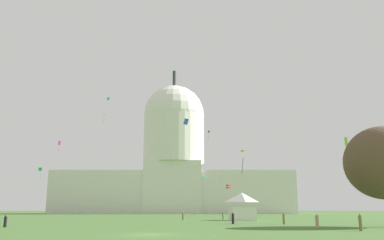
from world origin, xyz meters
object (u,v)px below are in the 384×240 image
at_px(tree_east_far, 382,163).
at_px(person_olive_edge_east, 222,216).
at_px(kite_cyan_high, 107,99).
at_px(person_black_lawn_far_left, 4,221).
at_px(kite_green_low, 39,169).
at_px(kite_orange_low, 240,156).
at_px(capitol_building, 173,164).
at_px(person_black_mid_right, 232,218).
at_px(person_tan_back_left, 316,221).
at_px(kite_black_mid, 208,133).
at_px(kite_blue_mid, 185,122).
at_px(event_tent, 241,206).
at_px(kite_red_low, 227,187).
at_px(kite_pink_low, 218,176).
at_px(kite_magenta_mid, 58,144).
at_px(person_olive_back_center, 182,216).
at_px(kite_turquoise_low, 203,177).
at_px(kite_white_mid, 103,116).
at_px(person_olive_near_tree_east, 359,223).
at_px(person_olive_deep_crowd, 283,219).
at_px(kite_lime_low, 345,145).

distance_m(tree_east_far, person_olive_edge_east, 40.97).
bearing_deg(kite_cyan_high, person_black_lawn_far_left, 152.76).
height_order(tree_east_far, kite_green_low, tree_east_far).
xyz_separation_m(person_olive_edge_east, kite_orange_low, (1.54, -20.94, 10.26)).
bearing_deg(capitol_building, person_black_lawn_far_left, -95.93).
xyz_separation_m(person_black_mid_right, person_tan_back_left, (8.75, -13.33, -0.04)).
bearing_deg(person_tan_back_left, capitol_building, 16.02).
bearing_deg(kite_cyan_high, person_tan_back_left, -178.50).
bearing_deg(kite_black_mid, kite_blue_mid, -94.36).
bearing_deg(kite_orange_low, kite_cyan_high, -116.99).
bearing_deg(person_black_lawn_far_left, person_tan_back_left, -8.33).
bearing_deg(capitol_building, kite_black_mid, -66.57).
height_order(event_tent, kite_red_low, kite_red_low).
relative_size(event_tent, person_tan_back_left, 3.20).
bearing_deg(kite_pink_low, kite_black_mid, -96.03).
distance_m(capitol_building, kite_magenta_mid, 73.90).
xyz_separation_m(person_olive_back_center, kite_red_low, (13.75, 47.61, 8.60)).
bearing_deg(kite_pink_low, kite_cyan_high, 16.08).
relative_size(kite_turquoise_low, kite_white_mid, 0.58).
bearing_deg(kite_green_low, kite_black_mid, 31.72).
height_order(person_tan_back_left, kite_white_mid, kite_white_mid).
relative_size(person_olive_near_tree_east, person_black_mid_right, 1.00).
height_order(person_olive_edge_east, kite_black_mid, kite_black_mid).
relative_size(person_olive_deep_crowd, kite_magenta_mid, 0.40).
relative_size(event_tent, kite_pink_low, 2.12).
relative_size(person_olive_deep_crowd, person_olive_back_center, 1.06).
height_order(person_black_lawn_far_left, kite_orange_low, kite_orange_low).
distance_m(event_tent, person_olive_back_center, 12.44).
distance_m(person_olive_edge_east, kite_lime_low, 30.85).
distance_m(capitol_building, person_olive_back_center, 110.72).
bearing_deg(tree_east_far, kite_red_low, 99.12).
bearing_deg(kite_blue_mid, kite_orange_low, 122.87).
distance_m(person_tan_back_left, kite_magenta_mid, 99.59).
relative_size(capitol_building, kite_pink_low, 43.62).
distance_m(event_tent, kite_pink_low, 58.37).
height_order(kite_blue_mid, kite_turquoise_low, kite_blue_mid).
xyz_separation_m(kite_green_low, kite_white_mid, (11.74, 14.54, 16.68)).
xyz_separation_m(capitol_building, person_black_mid_right, (15.14, -130.49, -22.60)).
height_order(kite_turquoise_low, kite_white_mid, kite_white_mid).
bearing_deg(person_olive_edge_east, person_olive_back_center, -47.67).
bearing_deg(person_black_lawn_far_left, capitol_building, 79.61).
height_order(person_black_mid_right, kite_green_low, kite_green_low).
relative_size(person_black_lawn_far_left, kite_orange_low, 0.44).
relative_size(tree_east_far, kite_pink_low, 5.03).
height_order(tree_east_far, kite_white_mid, kite_white_mid).
xyz_separation_m(person_black_lawn_far_left, kite_blue_mid, (22.13, 43.19, 22.25)).
relative_size(capitol_building, person_olive_back_center, 68.87).
relative_size(person_olive_deep_crowd, person_olive_edge_east, 1.10).
relative_size(person_olive_deep_crowd, kite_blue_mid, 1.17).
bearing_deg(person_olive_edge_east, kite_orange_low, 28.08).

